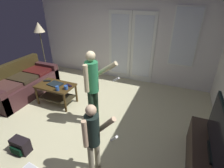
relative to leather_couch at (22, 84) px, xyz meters
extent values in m
cube|color=beige|center=(2.02, -0.48, -0.30)|extent=(5.37, 5.01, 0.02)
cube|color=silver|center=(2.02, 2.00, 1.09)|extent=(5.37, 0.06, 2.76)
cube|color=white|center=(1.99, 1.96, 0.70)|extent=(0.68, 0.02, 2.04)
cube|color=silver|center=(1.99, 1.94, 0.75)|extent=(0.52, 0.01, 1.74)
cube|color=white|center=(2.68, 1.96, 0.70)|extent=(0.68, 0.02, 2.04)
cube|color=silver|center=(2.68, 1.94, 0.75)|extent=(0.52, 0.01, 1.74)
cube|color=white|center=(3.73, 1.96, 1.12)|extent=(0.66, 0.02, 1.50)
cube|color=silver|center=(3.73, 1.94, 1.12)|extent=(0.60, 0.01, 1.44)
cube|color=#3D2123|center=(0.04, 0.00, -0.08)|extent=(0.86, 1.83, 0.43)
cube|color=#352C14|center=(-0.32, 0.00, 0.33)|extent=(0.16, 1.83, 0.39)
cube|color=#3D2123|center=(0.04, 0.83, 0.00)|extent=(0.86, 0.16, 0.59)
cube|color=#452927|center=(0.07, -0.50, 0.18)|extent=(0.63, 0.46, 0.09)
cube|color=#2C2418|center=(0.07, 0.00, 0.18)|extent=(0.63, 0.46, 0.09)
cube|color=#441413|center=(0.07, 0.50, 0.18)|extent=(0.63, 0.46, 0.09)
cube|color=#3D2B12|center=(1.11, 0.00, 0.18)|extent=(0.88, 0.52, 0.04)
cube|color=#322C1B|center=(1.11, 0.00, -0.12)|extent=(0.80, 0.44, 0.02)
cylinder|color=#3D2B12|center=(0.71, -0.23, -0.07)|extent=(0.05, 0.05, 0.46)
cylinder|color=#3D2B12|center=(1.52, -0.23, -0.07)|extent=(0.05, 0.05, 0.46)
cylinder|color=#3D2B12|center=(0.71, 0.22, -0.07)|extent=(0.05, 0.05, 0.46)
cylinder|color=#3D2B12|center=(1.52, 0.22, -0.07)|extent=(0.05, 0.05, 0.46)
cube|color=#35271E|center=(4.32, -0.77, -0.05)|extent=(0.47, 1.53, 0.49)
cube|color=black|center=(4.32, -0.77, 0.21)|extent=(0.08, 0.40, 0.04)
cube|color=black|center=(4.32, -0.77, 0.55)|extent=(0.04, 1.15, 0.63)
cube|color=black|center=(4.30, -0.77, 0.55)|extent=(0.00, 1.10, 0.58)
cylinder|color=black|center=(2.26, -0.36, 0.08)|extent=(0.10, 0.10, 0.75)
cylinder|color=black|center=(2.28, -0.20, 0.08)|extent=(0.10, 0.10, 0.75)
cylinder|color=#2D8551|center=(2.27, -0.28, 0.75)|extent=(0.24, 0.24, 0.59)
sphere|color=beige|center=(2.27, -0.28, 1.15)|extent=(0.18, 0.18, 0.18)
cylinder|color=beige|center=(2.25, -0.45, 0.78)|extent=(0.08, 0.08, 0.52)
cylinder|color=beige|center=(2.50, -0.15, 0.88)|extent=(0.48, 0.14, 0.38)
cube|color=white|center=(2.71, -0.17, 0.73)|extent=(0.13, 0.06, 0.11)
cylinder|color=tan|center=(2.80, -1.35, 0.00)|extent=(0.08, 0.08, 0.59)
cylinder|color=tan|center=(2.83, -1.23, 0.00)|extent=(0.08, 0.08, 0.59)
cylinder|color=black|center=(2.81, -1.29, 0.53)|extent=(0.19, 0.19, 0.46)
sphere|color=#DDB68F|center=(2.81, -1.29, 0.84)|extent=(0.14, 0.14, 0.14)
cylinder|color=#DDB68F|center=(2.78, -1.42, 0.55)|extent=(0.07, 0.07, 0.41)
cylinder|color=#DDB68F|center=(2.97, -1.20, 0.60)|extent=(0.32, 0.15, 0.36)
cube|color=white|center=(3.10, -1.24, 0.44)|extent=(0.12, 0.07, 0.13)
cylinder|color=#2C292C|center=(-0.30, 1.23, -0.28)|extent=(0.26, 0.26, 0.02)
cylinder|color=#4A4833|center=(-0.30, 1.23, 0.42)|extent=(0.03, 0.03, 1.43)
cone|color=beige|center=(-0.30, 1.23, 1.24)|extent=(0.33, 0.33, 0.29)
cube|color=black|center=(1.49, -1.44, -0.16)|extent=(0.31, 0.17, 0.26)
cube|color=black|center=(1.49, -1.54, -0.20)|extent=(0.22, 0.04, 0.13)
cube|color=black|center=(1.10, 0.02, 0.22)|extent=(0.35, 0.29, 0.02)
cylinder|color=#284FA1|center=(1.47, -0.07, 0.25)|extent=(0.09, 0.09, 0.09)
cylinder|color=#244892|center=(1.33, -0.19, 0.26)|extent=(0.08, 0.08, 0.10)
cube|color=black|center=(1.43, 0.09, 0.21)|extent=(0.18, 0.11, 0.02)
cube|color=black|center=(0.80, 0.08, 0.21)|extent=(0.17, 0.12, 0.02)
camera|label=1|loc=(3.69, -2.73, 2.09)|focal=27.19mm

